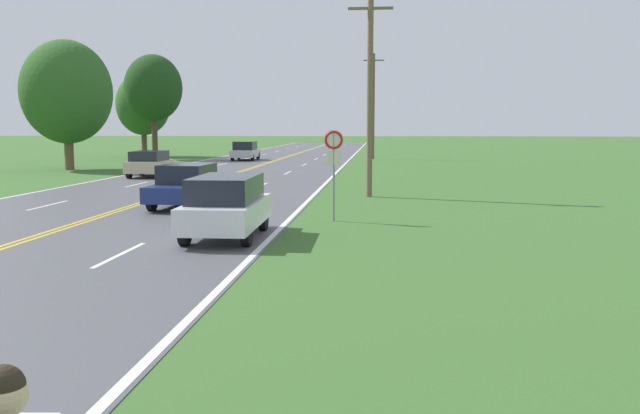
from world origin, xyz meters
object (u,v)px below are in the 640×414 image
at_px(car_white_hatchback_approaching, 226,205).
at_px(car_dark_blue_sedan_mid_near, 187,185).
at_px(tree_behind_sign, 153,88).
at_px(car_champagne_hatchback_mid_far, 150,163).
at_px(traffic_sign, 334,152).
at_px(tree_mid_treeline, 67,92).
at_px(car_silver_sedan_receding, 245,151).
at_px(tree_left_verge, 143,104).

distance_m(car_white_hatchback_approaching, car_dark_blue_sedan_mid_near, 7.20).
bearing_deg(tree_behind_sign, car_champagne_hatchback_mid_far, -71.91).
bearing_deg(traffic_sign, car_dark_blue_sedan_mid_near, 149.57).
bearing_deg(car_dark_blue_sedan_mid_near, traffic_sign, 61.06).
xyz_separation_m(car_white_hatchback_approaching, car_dark_blue_sedan_mid_near, (-2.98, 6.55, -0.07)).
bearing_deg(car_champagne_hatchback_mid_far, traffic_sign, -147.86).
bearing_deg(tree_mid_treeline, car_white_hatchback_approaching, -57.40).
xyz_separation_m(traffic_sign, car_silver_sedan_receding, (-10.21, 36.65, -1.30)).
bearing_deg(tree_behind_sign, tree_left_verge, 118.49).
xyz_separation_m(car_champagne_hatchback_mid_far, car_silver_sedan_receding, (1.55, 19.55, 0.00)).
xyz_separation_m(tree_left_verge, car_silver_sedan_receding, (11.01, -5.99, -4.14)).
relative_size(tree_left_verge, car_dark_blue_sedan_mid_near, 1.83).
relative_size(car_dark_blue_sedan_mid_near, car_champagne_hatchback_mid_far, 1.14).
relative_size(car_dark_blue_sedan_mid_near, car_silver_sedan_receding, 1.06).
bearing_deg(tree_mid_treeline, car_dark_blue_sedan_mid_near, -54.96).
height_order(tree_behind_sign, tree_mid_treeline, tree_behind_sign).
relative_size(tree_behind_sign, tree_mid_treeline, 1.07).
bearing_deg(car_silver_sedan_receding, car_dark_blue_sedan_mid_near, -171.76).
relative_size(traffic_sign, car_white_hatchback_approaching, 0.67).
bearing_deg(tree_mid_treeline, tree_behind_sign, 86.77).
xyz_separation_m(tree_mid_treeline, car_white_hatchback_approaching, (16.68, -26.08, -4.24)).
bearing_deg(tree_left_verge, tree_behind_sign, -61.51).
xyz_separation_m(car_white_hatchback_approaching, car_champagne_hatchback_mid_far, (-9.22, 20.40, -0.06)).
height_order(tree_mid_treeline, car_silver_sedan_receding, tree_mid_treeline).
distance_m(tree_mid_treeline, car_dark_blue_sedan_mid_near, 24.24).
bearing_deg(car_champagne_hatchback_mid_far, tree_behind_sign, 15.70).
height_order(tree_left_verge, car_white_hatchback_approaching, tree_left_verge).
xyz_separation_m(tree_left_verge, car_dark_blue_sedan_mid_near, (15.70, -39.39, -4.16)).
bearing_deg(traffic_sign, tree_left_verge, 116.47).
bearing_deg(car_silver_sedan_receding, tree_left_verge, 61.72).
distance_m(traffic_sign, car_champagne_hatchback_mid_far, 20.79).
relative_size(tree_behind_sign, car_silver_sedan_receding, 2.23).
xyz_separation_m(car_dark_blue_sedan_mid_near, car_silver_sedan_receding, (-4.69, 33.40, 0.01)).
xyz_separation_m(traffic_sign, tree_left_verge, (-21.23, 42.63, 2.85)).
distance_m(tree_mid_treeline, car_champagne_hatchback_mid_far, 10.32).
xyz_separation_m(traffic_sign, car_dark_blue_sedan_mid_near, (-5.53, 3.25, -1.31)).
bearing_deg(car_champagne_hatchback_mid_far, car_white_hatchback_approaching, -158.08).
bearing_deg(car_silver_sedan_receding, traffic_sign, -164.17).
distance_m(traffic_sign, tree_left_verge, 47.71).
xyz_separation_m(tree_left_verge, car_champagne_hatchback_mid_far, (9.47, -25.54, -4.15)).
xyz_separation_m(car_white_hatchback_approaching, car_silver_sedan_receding, (-7.67, 39.95, -0.06)).
bearing_deg(car_dark_blue_sedan_mid_near, car_white_hatchback_approaching, 25.96).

